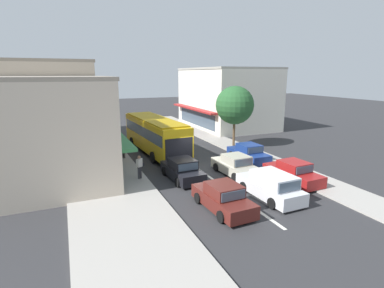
% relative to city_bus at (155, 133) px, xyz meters
% --- Properties ---
extents(ground_plane, '(140.00, 140.00, 0.00)m').
position_rel_city_bus_xyz_m(ground_plane, '(1.65, -5.95, -1.88)').
color(ground_plane, '#2D2D30').
extents(lane_centre_line, '(0.20, 28.00, 0.01)m').
position_rel_city_bus_xyz_m(lane_centre_line, '(1.65, -1.95, -1.88)').
color(lane_centre_line, silver).
rests_on(lane_centre_line, ground).
extents(sidewalk_left, '(5.20, 44.00, 0.14)m').
position_rel_city_bus_xyz_m(sidewalk_left, '(-5.15, 0.05, -1.81)').
color(sidewalk_left, '#A39E96').
rests_on(sidewalk_left, ground).
extents(kerb_right, '(2.80, 44.00, 0.12)m').
position_rel_city_bus_xyz_m(kerb_right, '(7.85, 0.05, -1.82)').
color(kerb_right, '#A39E96').
rests_on(kerb_right, ground).
extents(shopfront_corner_near, '(9.01, 8.09, 6.99)m').
position_rel_city_bus_xyz_m(shopfront_corner_near, '(-8.53, -5.05, 1.61)').
color(shopfront_corner_near, beige).
rests_on(shopfront_corner_near, ground).
extents(shopfront_mid_block, '(8.31, 8.51, 8.25)m').
position_rel_city_bus_xyz_m(shopfront_mid_block, '(-8.53, 3.45, 2.24)').
color(shopfront_mid_block, '#B2A38E').
rests_on(shopfront_mid_block, ground).
extents(shopfront_far_end, '(8.45, 7.39, 7.83)m').
position_rel_city_bus_xyz_m(shopfront_far_end, '(-8.53, 11.61, 2.03)').
color(shopfront_far_end, '#B2A38E').
rests_on(shopfront_far_end, ground).
extents(building_right_far, '(10.03, 13.36, 7.92)m').
position_rel_city_bus_xyz_m(building_right_far, '(13.13, 10.12, 2.08)').
color(building_right_far, silver).
rests_on(building_right_far, ground).
extents(city_bus, '(3.18, 10.98, 3.23)m').
position_rel_city_bus_xyz_m(city_bus, '(0.00, 0.00, 0.00)').
color(city_bus, yellow).
rests_on(city_bus, ground).
extents(sedan_adjacent_lane_trail, '(2.03, 4.27, 1.47)m').
position_rel_city_bus_xyz_m(sedan_adjacent_lane_trail, '(3.62, -8.16, -1.22)').
color(sedan_adjacent_lane_trail, '#B7B29E').
rests_on(sedan_adjacent_lane_trail, ground).
extents(wagon_adjacent_lane_lead, '(2.02, 4.54, 1.58)m').
position_rel_city_bus_xyz_m(wagon_adjacent_lane_lead, '(3.32, -12.58, -1.14)').
color(wagon_adjacent_lane_lead, silver).
rests_on(wagon_adjacent_lane_lead, ground).
extents(sedan_behind_bus_near, '(2.04, 4.27, 1.47)m').
position_rel_city_bus_xyz_m(sedan_behind_bus_near, '(-0.01, -12.87, -1.22)').
color(sedan_behind_bus_near, '#561E19').
rests_on(sedan_behind_bus_near, ground).
extents(sedan_queue_gap_filler, '(2.02, 4.26, 1.47)m').
position_rel_city_bus_xyz_m(sedan_queue_gap_filler, '(-0.27, -7.55, -1.22)').
color(sedan_queue_gap_filler, black).
rests_on(sedan_queue_gap_filler, ground).
extents(parked_sedan_kerb_front, '(2.02, 4.27, 1.47)m').
position_rel_city_bus_xyz_m(parked_sedan_kerb_front, '(6.34, -11.03, -1.22)').
color(parked_sedan_kerb_front, maroon).
rests_on(parked_sedan_kerb_front, ground).
extents(parked_sedan_kerb_second, '(1.91, 4.21, 1.47)m').
position_rel_city_bus_xyz_m(parked_sedan_kerb_second, '(6.42, -5.60, -1.22)').
color(parked_sedan_kerb_second, navy).
rests_on(parked_sedan_kerb_second, ground).
extents(traffic_light_downstreet, '(0.33, 0.24, 4.20)m').
position_rel_city_bus_xyz_m(traffic_light_downstreet, '(-2.19, 15.58, 0.97)').
color(traffic_light_downstreet, gray).
rests_on(traffic_light_downstreet, ground).
extents(street_tree_right, '(3.73, 3.73, 6.03)m').
position_rel_city_bus_xyz_m(street_tree_right, '(7.94, -0.68, 2.27)').
color(street_tree_right, brown).
rests_on(street_tree_right, ground).
extents(pedestrian_with_handbag_near, '(0.46, 0.63, 1.63)m').
position_rel_city_bus_xyz_m(pedestrian_with_handbag_near, '(-3.09, -0.94, -0.81)').
color(pedestrian_with_handbag_near, '#4C4742').
rests_on(pedestrian_with_handbag_near, sidewalk_left).
extents(pedestrian_browsing_midblock, '(0.62, 0.49, 1.63)m').
position_rel_city_bus_xyz_m(pedestrian_browsing_midblock, '(-3.04, -6.64, -0.81)').
color(pedestrian_browsing_midblock, '#333338').
rests_on(pedestrian_browsing_midblock, sidewalk_left).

